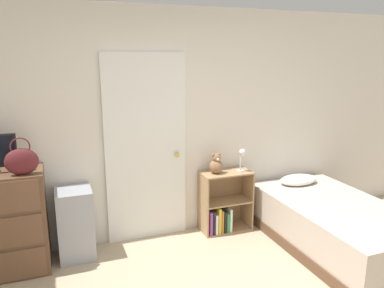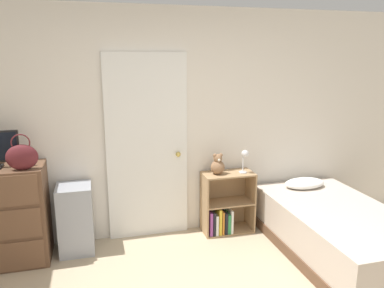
% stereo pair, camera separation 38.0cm
% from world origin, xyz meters
% --- Properties ---
extents(wall_back, '(10.00, 0.06, 2.55)m').
position_xyz_m(wall_back, '(0.00, 2.17, 1.27)').
color(wall_back, silver).
rests_on(wall_back, ground_plane).
extents(door_closed, '(0.90, 0.09, 2.07)m').
position_xyz_m(door_closed, '(-0.15, 2.12, 1.04)').
color(door_closed, white).
rests_on(door_closed, ground_plane).
extents(handbag, '(0.29, 0.12, 0.34)m').
position_xyz_m(handbag, '(-1.37, 1.75, 1.12)').
color(handbag, '#591E23').
rests_on(handbag, dresser).
extents(storage_bin, '(0.35, 0.37, 0.73)m').
position_xyz_m(storage_bin, '(-0.95, 1.94, 0.36)').
color(storage_bin, '#999EA8').
rests_on(storage_bin, ground_plane).
extents(bookshelf, '(0.59, 0.31, 0.72)m').
position_xyz_m(bookshelf, '(0.71, 1.97, 0.28)').
color(bookshelf, tan).
rests_on(bookshelf, ground_plane).
extents(teddy_bear, '(0.16, 0.16, 0.24)m').
position_xyz_m(teddy_bear, '(0.62, 1.97, 0.82)').
color(teddy_bear, '#8C6647').
rests_on(teddy_bear, bookshelf).
extents(desk_lamp, '(0.10, 0.10, 0.27)m').
position_xyz_m(desk_lamp, '(0.93, 1.93, 0.91)').
color(desk_lamp, silver).
rests_on(desk_lamp, bookshelf).
extents(bed, '(1.10, 1.93, 0.61)m').
position_xyz_m(bed, '(1.68, 1.17, 0.25)').
color(bed, brown).
rests_on(bed, ground_plane).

